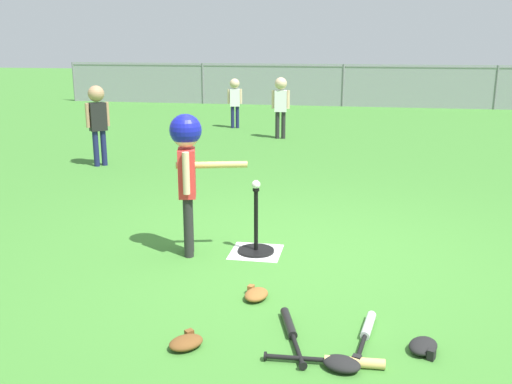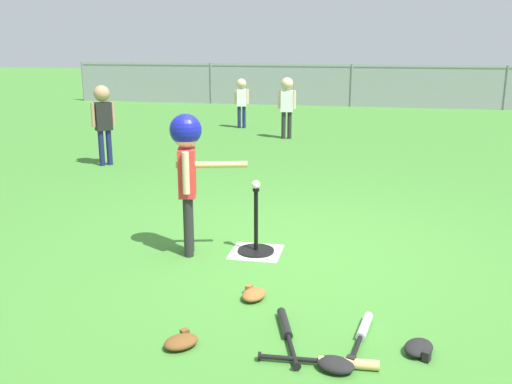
% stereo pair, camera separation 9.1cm
% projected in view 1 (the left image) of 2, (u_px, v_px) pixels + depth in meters
% --- Properties ---
extents(ground_plane, '(60.00, 60.00, 0.00)m').
position_uv_depth(ground_plane, '(294.00, 256.00, 4.98)').
color(ground_plane, '#3D7A2D').
extents(home_plate, '(0.44, 0.44, 0.01)m').
position_uv_depth(home_plate, '(256.00, 252.00, 5.07)').
color(home_plate, white).
rests_on(home_plate, ground_plane).
extents(batting_tee, '(0.32, 0.32, 0.58)m').
position_uv_depth(batting_tee, '(256.00, 243.00, 5.05)').
color(batting_tee, black).
rests_on(batting_tee, ground_plane).
extents(baseball_on_tee, '(0.07, 0.07, 0.07)m').
position_uv_depth(baseball_on_tee, '(256.00, 185.00, 4.91)').
color(baseball_on_tee, white).
rests_on(baseball_on_tee, batting_tee).
extents(batter_child, '(0.63, 0.34, 1.23)m').
position_uv_depth(batter_child, '(187.00, 156.00, 4.80)').
color(batter_child, '#262626').
rests_on(batter_child, ground_plane).
extents(fielder_deep_right, '(0.30, 0.20, 1.03)m').
position_uv_depth(fielder_deep_right, '(235.00, 96.00, 11.96)').
color(fielder_deep_right, '#191E4C').
rests_on(fielder_deep_right, ground_plane).
extents(fielder_near_left, '(0.34, 0.22, 1.14)m').
position_uv_depth(fielder_near_left, '(281.00, 100.00, 10.66)').
color(fielder_near_left, '#262626').
rests_on(fielder_near_left, ground_plane).
extents(fielder_deep_center, '(0.27, 0.26, 1.18)m').
position_uv_depth(fielder_deep_center, '(98.00, 115.00, 8.33)').
color(fielder_deep_center, '#191E4C').
rests_on(fielder_deep_center, ground_plane).
extents(spare_bat_silver, '(0.15, 0.62, 0.06)m').
position_uv_depth(spare_bat_silver, '(367.00, 330.00, 3.65)').
color(spare_bat_silver, silver).
rests_on(spare_bat_silver, ground_plane).
extents(spare_bat_wood, '(0.70, 0.09, 0.06)m').
position_uv_depth(spare_bat_wood, '(342.00, 361.00, 3.30)').
color(spare_bat_wood, '#DBB266').
rests_on(spare_bat_wood, ground_plane).
extents(spare_bat_black, '(0.25, 0.67, 0.06)m').
position_uv_depth(spare_bat_black, '(290.00, 328.00, 3.67)').
color(spare_bat_black, black).
rests_on(spare_bat_black, ground_plane).
extents(glove_by_plate, '(0.24, 0.27, 0.07)m').
position_uv_depth(glove_by_plate, '(423.00, 346.00, 3.45)').
color(glove_by_plate, black).
rests_on(glove_by_plate, ground_plane).
extents(glove_near_bats, '(0.21, 0.25, 0.07)m').
position_uv_depth(glove_near_bats, '(256.00, 294.00, 4.15)').
color(glove_near_bats, brown).
rests_on(glove_near_bats, ground_plane).
extents(glove_tossed_aside, '(0.27, 0.27, 0.07)m').
position_uv_depth(glove_tossed_aside, '(186.00, 342.00, 3.50)').
color(glove_tossed_aside, brown).
rests_on(glove_tossed_aside, ground_plane).
extents(glove_outfield_drop, '(0.26, 0.21, 0.07)m').
position_uv_depth(glove_outfield_drop, '(342.00, 364.00, 3.27)').
color(glove_outfield_drop, black).
rests_on(glove_outfield_drop, ground_plane).
extents(outfield_fence, '(16.06, 0.06, 1.15)m').
position_uv_depth(outfield_fence, '(343.00, 84.00, 15.85)').
color(outfield_fence, slate).
rests_on(outfield_fence, ground_plane).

